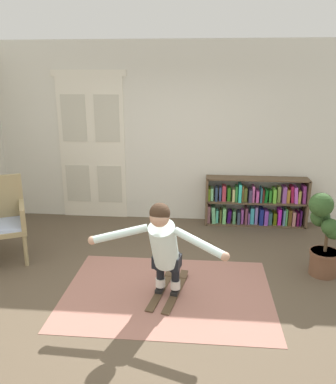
{
  "coord_description": "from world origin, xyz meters",
  "views": [
    {
      "loc": [
        0.45,
        -3.78,
        2.39
      ],
      "look_at": [
        0.04,
        0.63,
        1.05
      ],
      "focal_mm": 36.72,
      "sensor_mm": 36.0,
      "label": 1
    }
  ],
  "objects_px": {
    "person_skier": "(163,244)",
    "bookshelf": "(256,204)",
    "wicker_chair": "(1,217)",
    "potted_plant": "(324,235)",
    "skis_pair": "(168,290)"
  },
  "relations": [
    {
      "from": "person_skier",
      "to": "bookshelf",
      "type": "bearing_deg",
      "value": 62.2
    },
    {
      "from": "person_skier",
      "to": "wicker_chair",
      "type": "bearing_deg",
      "value": 159.19
    },
    {
      "from": "bookshelf",
      "to": "potted_plant",
      "type": "distance_m",
      "value": 1.77
    },
    {
      "from": "wicker_chair",
      "to": "potted_plant",
      "type": "bearing_deg",
      "value": -1.33
    },
    {
      "from": "bookshelf",
      "to": "person_skier",
      "type": "relative_size",
      "value": 1.13
    },
    {
      "from": "bookshelf",
      "to": "skis_pair",
      "type": "bearing_deg",
      "value": -119.08
    },
    {
      "from": "bookshelf",
      "to": "wicker_chair",
      "type": "bearing_deg",
      "value": -155.95
    },
    {
      "from": "bookshelf",
      "to": "person_skier",
      "type": "height_order",
      "value": "person_skier"
    },
    {
      "from": "skis_pair",
      "to": "person_skier",
      "type": "relative_size",
      "value": 0.63
    },
    {
      "from": "wicker_chair",
      "to": "skis_pair",
      "type": "xyz_separation_m",
      "value": [
        2.27,
        -0.66,
        -0.56
      ]
    },
    {
      "from": "wicker_chair",
      "to": "potted_plant",
      "type": "distance_m",
      "value": 4.1
    },
    {
      "from": "skis_pair",
      "to": "person_skier",
      "type": "height_order",
      "value": "person_skier"
    },
    {
      "from": "wicker_chair",
      "to": "person_skier",
      "type": "distance_m",
      "value": 2.39
    },
    {
      "from": "skis_pair",
      "to": "bookshelf",
      "type": "bearing_deg",
      "value": 60.92
    },
    {
      "from": "bookshelf",
      "to": "potted_plant",
      "type": "xyz_separation_m",
      "value": [
        0.59,
        -1.66,
        0.17
      ]
    }
  ]
}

